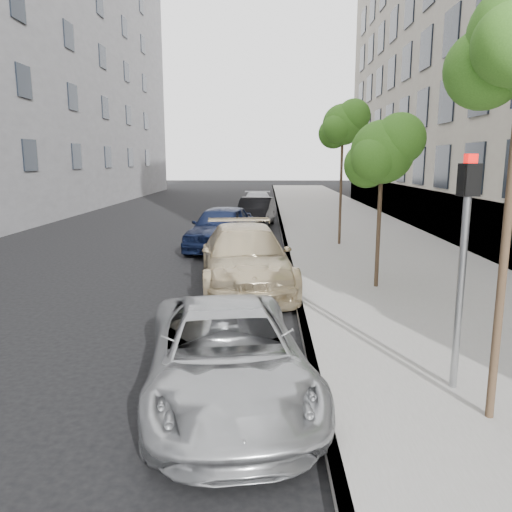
{
  "coord_description": "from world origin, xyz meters",
  "views": [
    {
      "loc": [
        0.44,
        -4.23,
        3.25
      ],
      "look_at": [
        0.25,
        4.87,
        1.5
      ],
      "focal_mm": 35.0,
      "sensor_mm": 36.0,
      "label": 1
    }
  ],
  "objects_px": {
    "minivan": "(227,354)",
    "sedan_blue": "(222,227)",
    "sedan_black": "(256,212)",
    "sedan_rear": "(258,204)",
    "tree_far": "(344,125)",
    "tree_mid": "(383,152)",
    "suv": "(245,257)",
    "signal_pole": "(464,246)"
  },
  "relations": [
    {
      "from": "tree_far",
      "to": "minivan",
      "type": "relative_size",
      "value": 1.16
    },
    {
      "from": "tree_far",
      "to": "sedan_rear",
      "type": "distance_m",
      "value": 12.45
    },
    {
      "from": "sedan_black",
      "to": "suv",
      "type": "bearing_deg",
      "value": -83.01
    },
    {
      "from": "tree_far",
      "to": "sedan_black",
      "type": "relative_size",
      "value": 1.2
    },
    {
      "from": "sedan_blue",
      "to": "suv",
      "type": "bearing_deg",
      "value": -69.52
    },
    {
      "from": "sedan_blue",
      "to": "sedan_black",
      "type": "relative_size",
      "value": 1.09
    },
    {
      "from": "tree_far",
      "to": "suv",
      "type": "height_order",
      "value": "tree_far"
    },
    {
      "from": "sedan_black",
      "to": "sedan_rear",
      "type": "bearing_deg",
      "value": 96.99
    },
    {
      "from": "sedan_blue",
      "to": "signal_pole",
      "type": "bearing_deg",
      "value": -60.7
    },
    {
      "from": "tree_mid",
      "to": "suv",
      "type": "xyz_separation_m",
      "value": [
        -3.33,
        0.37,
        -2.66
      ]
    },
    {
      "from": "tree_mid",
      "to": "signal_pole",
      "type": "relative_size",
      "value": 1.32
    },
    {
      "from": "tree_mid",
      "to": "sedan_rear",
      "type": "relative_size",
      "value": 0.89
    },
    {
      "from": "tree_mid",
      "to": "sedan_black",
      "type": "height_order",
      "value": "tree_mid"
    },
    {
      "from": "sedan_black",
      "to": "sedan_rear",
      "type": "relative_size",
      "value": 0.92
    },
    {
      "from": "tree_mid",
      "to": "suv",
      "type": "height_order",
      "value": "tree_mid"
    },
    {
      "from": "suv",
      "to": "sedan_blue",
      "type": "distance_m",
      "value": 5.81
    },
    {
      "from": "tree_far",
      "to": "sedan_black",
      "type": "xyz_separation_m",
      "value": [
        -3.33,
        5.85,
        -3.81
      ]
    },
    {
      "from": "sedan_rear",
      "to": "suv",
      "type": "bearing_deg",
      "value": -91.45
    },
    {
      "from": "sedan_black",
      "to": "sedan_rear",
      "type": "distance_m",
      "value": 5.51
    },
    {
      "from": "tree_mid",
      "to": "sedan_blue",
      "type": "height_order",
      "value": "tree_mid"
    },
    {
      "from": "minivan",
      "to": "sedan_blue",
      "type": "bearing_deg",
      "value": 86.37
    },
    {
      "from": "sedan_blue",
      "to": "sedan_rear",
      "type": "distance_m",
      "value": 11.84
    },
    {
      "from": "minivan",
      "to": "sedan_black",
      "type": "height_order",
      "value": "sedan_black"
    },
    {
      "from": "tree_mid",
      "to": "sedan_black",
      "type": "relative_size",
      "value": 0.96
    },
    {
      "from": "signal_pole",
      "to": "sedan_rear",
      "type": "distance_m",
      "value": 23.8
    },
    {
      "from": "minivan",
      "to": "sedan_rear",
      "type": "bearing_deg",
      "value": 80.93
    },
    {
      "from": "tree_far",
      "to": "signal_pole",
      "type": "bearing_deg",
      "value": -90.82
    },
    {
      "from": "sedan_black",
      "to": "tree_mid",
      "type": "bearing_deg",
      "value": -67.94
    },
    {
      "from": "signal_pole",
      "to": "sedan_blue",
      "type": "height_order",
      "value": "signal_pole"
    },
    {
      "from": "tree_far",
      "to": "sedan_blue",
      "type": "height_order",
      "value": "tree_far"
    },
    {
      "from": "minivan",
      "to": "suv",
      "type": "bearing_deg",
      "value": 80.93
    },
    {
      "from": "suv",
      "to": "signal_pole",
      "type": "bearing_deg",
      "value": -69.42
    },
    {
      "from": "minivan",
      "to": "sedan_rear",
      "type": "distance_m",
      "value": 23.65
    },
    {
      "from": "sedan_black",
      "to": "sedan_rear",
      "type": "xyz_separation_m",
      "value": [
        0.0,
        5.51,
        -0.03
      ]
    },
    {
      "from": "sedan_blue",
      "to": "sedan_black",
      "type": "bearing_deg",
      "value": 89.1
    },
    {
      "from": "tree_far",
      "to": "sedan_blue",
      "type": "relative_size",
      "value": 1.11
    },
    {
      "from": "minivan",
      "to": "sedan_black",
      "type": "bearing_deg",
      "value": 80.93
    },
    {
      "from": "sedan_rear",
      "to": "tree_mid",
      "type": "bearing_deg",
      "value": -80.9
    },
    {
      "from": "signal_pole",
      "to": "sedan_blue",
      "type": "relative_size",
      "value": 0.67
    },
    {
      "from": "tree_far",
      "to": "suv",
      "type": "relative_size",
      "value": 0.97
    },
    {
      "from": "tree_far",
      "to": "sedan_blue",
      "type": "xyz_separation_m",
      "value": [
        -4.46,
        -0.42,
        -3.72
      ]
    },
    {
      "from": "minivan",
      "to": "sedan_blue",
      "type": "height_order",
      "value": "sedan_blue"
    }
  ]
}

